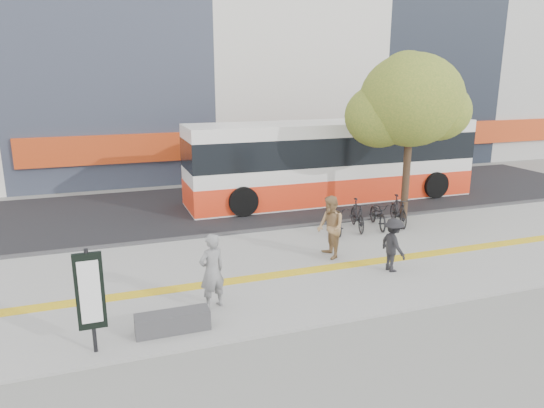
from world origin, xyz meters
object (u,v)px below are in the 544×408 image
object	(u,v)px
bench	(173,322)
signboard	(90,293)
pedestrian_dark	(393,245)
street_tree	(409,102)
pedestrian_tan	(330,227)
seated_woman	(212,271)
bus	(332,163)

from	to	relation	value
bench	signboard	xyz separation A→B (m)	(-1.60, -0.31, 1.06)
signboard	pedestrian_dark	distance (m)	8.21
signboard	street_tree	bearing A→B (deg)	29.07
street_tree	pedestrian_tan	world-z (taller)	street_tree
street_tree	seated_woman	world-z (taller)	street_tree
signboard	street_tree	xyz separation A→B (m)	(11.38, 6.33, 3.15)
signboard	bench	bearing A→B (deg)	10.81
seated_woman	pedestrian_tan	distance (m)	4.65
bench	bus	distance (m)	13.00
pedestrian_dark	seated_woman	bearing A→B (deg)	93.58
signboard	street_tree	world-z (taller)	street_tree
street_tree	seated_woman	xyz separation A→B (m)	(-8.70, -5.17, -3.51)
seated_woman	bench	bearing A→B (deg)	18.37
signboard	seated_woman	world-z (taller)	signboard
seated_woman	pedestrian_tan	size ratio (longest dim) A/B	0.97
bench	pedestrian_tan	world-z (taller)	pedestrian_tan
bench	seated_woman	size ratio (longest dim) A/B	0.86
seated_woman	pedestrian_dark	bearing A→B (deg)	166.17
bench	street_tree	size ratio (longest dim) A/B	0.25
bench	bus	bearing A→B (deg)	48.60
bench	signboard	size ratio (longest dim) A/B	0.73
bench	seated_woman	world-z (taller)	seated_woman
bus	seated_woman	world-z (taller)	bus
street_tree	bus	size ratio (longest dim) A/B	0.49
seated_woman	signboard	bearing A→B (deg)	3.47
bus	pedestrian_dark	world-z (taller)	bus
signboard	bus	xyz separation A→B (m)	(10.15, 10.01, 0.32)
bench	signboard	bearing A→B (deg)	-169.19
seated_woman	pedestrian_tan	world-z (taller)	pedestrian_tan
bench	pedestrian_tan	bearing A→B (deg)	29.78
bench	seated_woman	xyz separation A→B (m)	(1.08, 0.85, 0.70)
bus	pedestrian_dark	distance (m)	8.59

